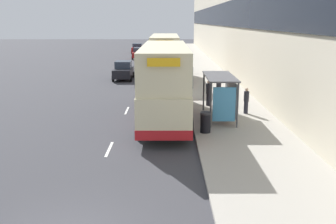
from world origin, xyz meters
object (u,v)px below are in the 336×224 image
object	(u,v)px
car_3	(166,50)
pedestrian_at_shelter	(218,88)
pedestrian_2	(208,93)
bus_shelter	(223,90)
car_1	(123,71)
litter_bin	(205,122)
double_decker_bus_near	(164,81)
car_2	(137,48)
car_0	(138,53)
pedestrian_1	(246,100)
pedestrian_3	(229,99)
double_decker_bus_ahead	(164,57)

from	to	relation	value
car_3	pedestrian_at_shelter	world-z (taller)	pedestrian_at_shelter
pedestrian_2	bus_shelter	bearing A→B (deg)	-83.32
car_1	litter_bin	world-z (taller)	car_1
car_1	pedestrian_at_shelter	xyz separation A→B (m)	(7.95, -10.84, 0.16)
double_decker_bus_near	litter_bin	distance (m)	4.04
car_2	litter_bin	xyz separation A→B (m)	(7.33, -48.89, -0.19)
car_0	pedestrian_1	size ratio (longest dim) A/B	2.69
pedestrian_at_shelter	bus_shelter	bearing A→B (deg)	-94.90
pedestrian_at_shelter	litter_bin	xyz separation A→B (m)	(-1.66, -7.65, -0.37)
car_2	pedestrian_3	world-z (taller)	pedestrian_3
bus_shelter	car_3	distance (m)	42.83
car_0	car_3	size ratio (longest dim) A/B	0.93
double_decker_bus_near	car_2	size ratio (longest dim) A/B	2.60
pedestrian_2	car_2	bearing A→B (deg)	100.78
car_1	car_3	xyz separation A→B (m)	(4.08, 26.71, 0.01)
car_3	pedestrian_1	bearing A→B (deg)	-82.99
double_decker_bus_ahead	pedestrian_1	bearing A→B (deg)	-69.94
bus_shelter	car_2	world-z (taller)	bus_shelter
bus_shelter	car_3	world-z (taller)	bus_shelter
pedestrian_at_shelter	car_2	bearing A→B (deg)	102.31
pedestrian_1	car_1	bearing A→B (deg)	122.25
car_3	car_1	bearing A→B (deg)	-98.69
car_1	pedestrian_3	distance (m)	16.43
pedestrian_3	litter_bin	distance (m)	4.62
bus_shelter	pedestrian_at_shelter	world-z (taller)	bus_shelter
car_0	litter_bin	bearing A→B (deg)	99.22
car_0	car_3	xyz separation A→B (m)	(4.13, 6.13, 0.06)
double_decker_bus_ahead	litter_bin	size ratio (longest dim) A/B	10.71
car_3	litter_bin	world-z (taller)	car_3
car_0	litter_bin	distance (m)	39.58
bus_shelter	litter_bin	xyz separation A→B (m)	(-1.22, -2.52, -1.21)
pedestrian_2	pedestrian_3	bearing A→B (deg)	-61.62
bus_shelter	car_2	distance (m)	47.17
double_decker_bus_ahead	pedestrian_3	size ratio (longest dim) A/B	6.75
car_1	pedestrian_2	bearing A→B (deg)	119.93
double_decker_bus_ahead	car_3	xyz separation A→B (m)	(-0.01, 27.37, -1.40)
bus_shelter	car_1	xyz separation A→B (m)	(-7.51, 15.97, -1.00)
pedestrian_2	car_1	bearing A→B (deg)	119.93
bus_shelter	car_0	distance (m)	37.34
double_decker_bus_near	litter_bin	size ratio (longest dim) A/B	10.52
car_0	double_decker_bus_near	bearing A→B (deg)	96.76
pedestrian_1	pedestrian_2	size ratio (longest dim) A/B	0.93
bus_shelter	pedestrian_2	bearing A→B (deg)	96.68
car_1	pedestrian_3	xyz separation A→B (m)	(8.15, -14.27, 0.11)
double_decker_bus_ahead	pedestrian_3	bearing A→B (deg)	-73.43
car_2	pedestrian_2	size ratio (longest dim) A/B	2.50
bus_shelter	car_1	size ratio (longest dim) A/B	1.06
car_1	pedestrian_3	world-z (taller)	pedestrian_3
bus_shelter	car_3	size ratio (longest dim) A/B	0.92
bus_shelter	car_3	bearing A→B (deg)	94.59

